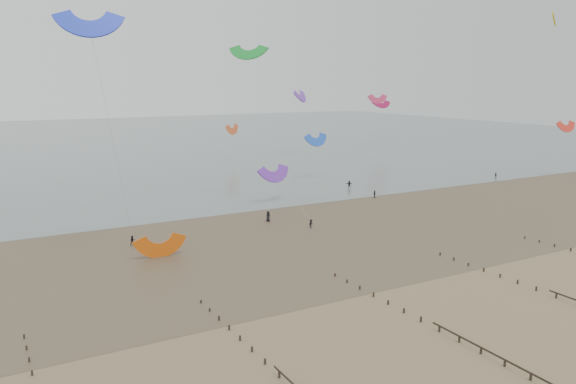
# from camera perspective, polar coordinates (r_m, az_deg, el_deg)

# --- Properties ---
(ground) EXTENTS (500.00, 500.00, 0.00)m
(ground) POSITION_cam_1_polar(r_m,az_deg,el_deg) (61.08, 8.05, -12.43)
(ground) COLOR brown
(ground) RESTS_ON ground
(sea_and_shore) EXTENTS (500.00, 665.00, 0.03)m
(sea_and_shore) POSITION_cam_1_polar(r_m,az_deg,el_deg) (87.73, -7.90, -5.05)
(sea_and_shore) COLOR #475654
(sea_and_shore) RESTS_ON ground
(kitesurfers) EXTENTS (130.79, 28.17, 1.89)m
(kitesurfers) POSITION_cam_1_polar(r_m,az_deg,el_deg) (110.80, 2.59, -1.10)
(kitesurfers) COLOR black
(kitesurfers) RESTS_ON ground
(grounded_kite) EXTENTS (6.41, 5.03, 3.49)m
(grounded_kite) POSITION_cam_1_polar(r_m,az_deg,el_deg) (81.77, -12.80, -6.44)
(grounded_kite) COLOR #DC580D
(grounded_kite) RESTS_ON ground
(kites_airborne) EXTENTS (227.27, 109.65, 41.59)m
(kites_airborne) POSITION_cam_1_polar(r_m,az_deg,el_deg) (135.99, -17.80, 9.39)
(kites_airborne) COLOR red
(kites_airborne) RESTS_ON ground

